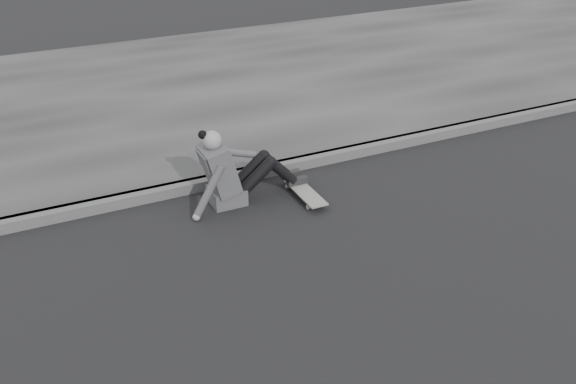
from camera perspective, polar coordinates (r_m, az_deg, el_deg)
name	(u,v)px	position (r m, az deg, el deg)	size (l,w,h in m)	color
ground	(358,308)	(5.48, 6.22, -10.25)	(80.00, 80.00, 0.00)	black
curb	(242,175)	(7.40, -4.09, 1.50)	(24.00, 0.16, 0.12)	#525252
sidewalk	(168,94)	(10.05, -10.61, 8.58)	(24.00, 6.00, 0.12)	#363636
skateboard	(304,191)	(7.01, 1.40, 0.06)	(0.20, 0.78, 0.09)	#989893
seated_woman	(232,172)	(6.82, -5.03, 1.82)	(1.38, 0.46, 0.88)	#49494B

